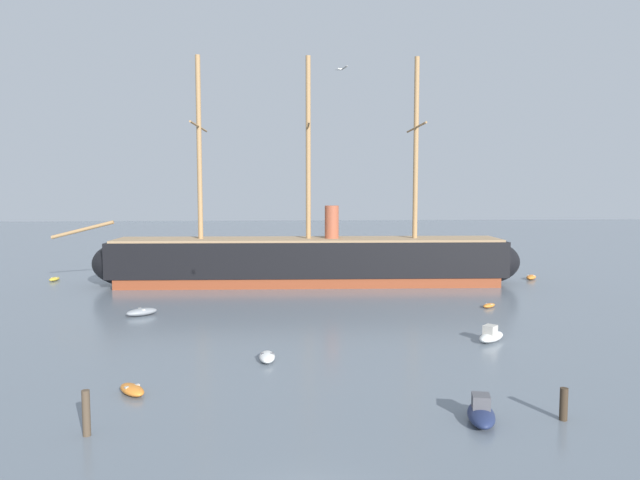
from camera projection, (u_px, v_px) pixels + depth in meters
tall_ship at (308, 260)px, 73.64m from camera, size 58.27×12.49×28.02m
dinghy_foreground_left at (132, 390)px, 34.44m from camera, size 2.25×2.49×0.56m
motorboat_foreground_right at (481, 413)px, 30.35m from camera, size 2.10×3.52×1.38m
dinghy_near_centre at (267, 357)px, 41.10m from camera, size 1.18×2.54×0.59m
motorboat_mid_right at (491, 336)px, 46.33m from camera, size 3.17×3.17×1.33m
dinghy_alongside_bow at (142, 312)px, 55.74m from camera, size 3.17×2.76×0.70m
dinghy_alongside_stern at (489, 305)px, 59.51m from camera, size 1.88×1.75×0.42m
dinghy_far_left at (54, 279)px, 76.67m from camera, size 1.20×2.20×0.49m
dinghy_far_right at (531, 277)px, 77.93m from camera, size 2.39×2.72×0.60m
motorboat_distant_centre at (288, 268)px, 84.86m from camera, size 4.44×2.79×1.73m
mooring_piling_nearest at (86, 413)px, 28.61m from camera, size 0.39×0.39×2.27m
mooring_piling_left_pair at (564, 404)px, 30.56m from camera, size 0.42×0.42×1.71m
seagull_in_flight at (341, 69)px, 35.36m from camera, size 0.66×1.28×0.14m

